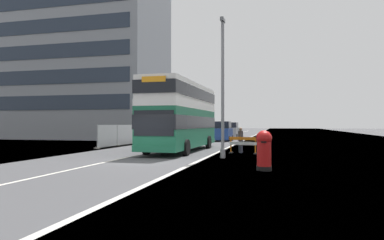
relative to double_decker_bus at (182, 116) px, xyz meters
name	(u,v)px	position (x,y,z in m)	size (l,w,h in m)	color
ground	(147,163)	(0.25, -7.31, -2.59)	(140.00, 280.00, 0.10)	#424244
double_decker_bus	(182,116)	(0.00, 0.00, 0.00)	(2.95, 11.39, 4.78)	#196042
lamppost_foreground	(223,92)	(3.66, -4.34, 1.23)	(0.29, 0.70, 8.00)	gray
red_pillar_postbox	(264,148)	(6.18, -9.12, -1.63)	(0.66, 0.66, 1.68)	black
roadworks_barrier	(243,143)	(4.48, -1.13, -1.85)	(1.88, 0.84, 1.09)	orange
construction_site_fence	(133,135)	(-7.03, 7.31, -1.63)	(0.44, 13.80, 1.92)	#A8AAAD
car_oncoming_near	(223,132)	(0.53, 15.09, -1.51)	(2.03, 3.96, 2.22)	navy
car_receding_mid	(231,131)	(0.17, 24.85, -1.53)	(2.06, 4.38, 2.15)	gray
bare_tree_far_verge_near	(168,119)	(-11.96, 33.24, 0.32)	(3.06, 2.48, 5.35)	#4C3D2D
pedestrian_at_kerb	(241,140)	(4.27, -0.54, -1.69)	(0.34, 0.34, 1.71)	#2D3342
backdrop_office_block	(54,61)	(-24.04, 18.63, 8.34)	(30.58, 12.61, 21.77)	gray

